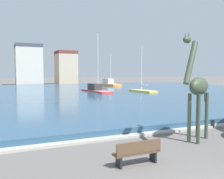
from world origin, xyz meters
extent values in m
cube|color=#2D5170|center=(0.00, 33.02, 0.21)|extent=(81.74, 51.09, 0.42)
cube|color=#ADA89E|center=(0.00, 7.23, 0.06)|extent=(81.74, 0.50, 0.12)
cylinder|color=#3D4C38|center=(3.42, 4.83, 1.18)|extent=(0.17, 0.17, 2.37)
cylinder|color=#3D4C38|center=(3.21, 5.23, 1.18)|extent=(0.17, 0.17, 2.37)
cylinder|color=#3D4C38|center=(4.47, 5.38, 1.18)|extent=(0.17, 0.17, 2.37)
cylinder|color=#3D4C38|center=(4.26, 5.78, 1.18)|extent=(0.17, 0.17, 2.37)
ellipsoid|color=#3D4C38|center=(3.84, 5.30, 2.71)|extent=(1.94, 1.46, 0.90)
cylinder|color=#3D4C38|center=(2.83, 4.77, 3.84)|extent=(1.22, 0.81, 2.02)
ellipsoid|color=#3D4C38|center=(2.38, 4.54, 4.79)|extent=(0.64, 0.53, 0.30)
cone|color=#3D4C38|center=(2.42, 4.47, 5.03)|extent=(0.06, 0.06, 0.17)
cone|color=#3D4C38|center=(2.35, 4.60, 5.03)|extent=(0.06, 0.06, 0.17)
cylinder|color=#3D4C38|center=(4.61, 5.71, 2.33)|extent=(0.25, 0.17, 0.96)
cube|color=orange|center=(16.70, 45.97, 0.40)|extent=(3.37, 6.63, 0.80)
ellipsoid|color=orange|center=(17.24, 43.01, 0.40)|extent=(2.41, 2.55, 0.76)
cube|color=#E2A56E|center=(16.70, 45.97, 0.83)|extent=(3.30, 6.50, 0.06)
cube|color=silver|center=(16.62, 46.44, 1.42)|extent=(1.96, 2.46, 1.12)
cylinder|color=silver|center=(16.79, 45.50, 4.15)|extent=(0.12, 0.12, 6.70)
cylinder|color=silver|center=(16.59, 46.59, 1.70)|extent=(0.48, 2.19, 0.08)
cube|color=red|center=(8.20, 31.40, 0.29)|extent=(2.59, 7.51, 0.59)
ellipsoid|color=red|center=(8.53, 27.92, 0.29)|extent=(1.95, 2.73, 0.56)
cube|color=#C7716E|center=(8.20, 31.40, 0.62)|extent=(2.54, 7.36, 0.06)
cube|color=#333338|center=(8.14, 31.95, 1.14)|extent=(1.57, 2.69, 0.99)
cylinder|color=silver|center=(8.25, 30.85, 4.91)|extent=(0.12, 0.12, 8.64)
cylinder|color=silver|center=(8.13, 32.14, 1.49)|extent=(0.32, 2.57, 0.08)
cube|color=gold|center=(14.63, 28.37, 0.30)|extent=(2.29, 5.21, 0.61)
ellipsoid|color=gold|center=(14.32, 30.74, 0.30)|extent=(1.70, 1.94, 0.58)
cube|color=#DFCD77|center=(14.63, 28.37, 0.64)|extent=(2.24, 5.11, 0.06)
cylinder|color=silver|center=(14.58, 28.74, 3.96)|extent=(0.12, 0.12, 6.69)
cylinder|color=silver|center=(14.69, 27.87, 1.51)|extent=(0.31, 1.76, 0.08)
cylinder|color=#232326|center=(6.69, 7.08, 0.25)|extent=(0.24, 0.24, 0.50)
cube|color=brown|center=(-0.56, 3.72, 0.45)|extent=(1.80, 0.44, 0.08)
cube|color=brown|center=(-0.56, 3.53, 0.70)|extent=(1.80, 0.06, 0.44)
cube|color=black|center=(-1.28, 3.72, 0.23)|extent=(0.08, 0.40, 0.45)
cube|color=black|center=(0.16, 3.72, 0.23)|extent=(0.08, 0.40, 0.45)
cube|color=beige|center=(1.32, 62.05, 4.79)|extent=(6.32, 6.56, 9.57)
cube|color=#42424C|center=(1.32, 62.05, 9.97)|extent=(6.45, 6.69, 0.80)
cube|color=#C6B293|center=(11.17, 63.14, 4.17)|extent=(5.10, 6.32, 8.33)
cube|color=brown|center=(11.17, 63.14, 8.73)|extent=(5.21, 6.44, 0.80)
camera|label=1|loc=(-5.00, -4.01, 3.39)|focal=39.63mm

